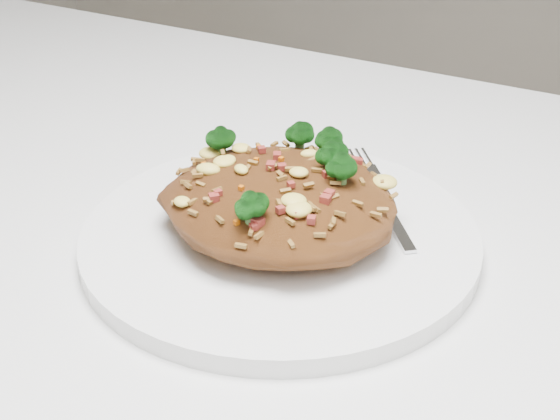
# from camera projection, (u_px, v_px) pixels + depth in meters

# --- Properties ---
(dining_table) EXTENTS (1.20, 0.80, 0.75)m
(dining_table) POSITION_uv_depth(u_px,v_px,m) (173.00, 309.00, 0.64)
(dining_table) COLOR silver
(dining_table) RESTS_ON ground
(plate) EXTENTS (0.28, 0.28, 0.01)m
(plate) POSITION_uv_depth(u_px,v_px,m) (280.00, 237.00, 0.56)
(plate) COLOR white
(plate) RESTS_ON dining_table
(fried_rice) EXTENTS (0.17, 0.15, 0.06)m
(fried_rice) POSITION_uv_depth(u_px,v_px,m) (281.00, 191.00, 0.54)
(fried_rice) COLOR brown
(fried_rice) RESTS_ON plate
(fork) EXTENTS (0.11, 0.14, 0.00)m
(fork) POSITION_uv_depth(u_px,v_px,m) (381.00, 200.00, 0.58)
(fork) COLOR silver
(fork) RESTS_ON plate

